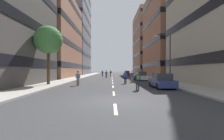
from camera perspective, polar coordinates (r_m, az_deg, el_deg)
The scene contains 20 objects.
ground_plane at distance 41.80m, azimuth -0.02°, elevation -2.47°, with size 191.87×191.87×0.00m, color #333335.
sidewalk_left at distance 46.44m, azimuth -9.84°, elevation -2.12°, with size 3.19×87.94×0.14m, color #9E9991.
sidewalk_right at distance 46.51m, azimuth 9.75°, elevation -2.12°, with size 3.19×87.94×0.14m, color #9E9991.
lane_markings at distance 42.83m, azimuth -0.02°, elevation -2.40°, with size 0.16×72.20×0.01m.
building_left_mid at distance 44.10m, azimuth -23.25°, elevation 10.60°, with size 15.35×21.38×19.65m.
building_left_far at distance 66.53m, azimuth -15.55°, elevation 14.91°, with size 15.35×21.20×37.52m.
building_right_mid at distance 44.41m, azimuth 23.16°, elevation 11.57°, with size 15.35×17.62×21.25m.
building_right_far at distance 65.23m, azimuth 15.30°, elevation 9.04°, with size 15.35×18.86×23.79m.
parked_car_near at distance 28.88m, azimuth 10.31°, elevation -2.27°, with size 1.82×4.40×1.52m.
parked_car_mid at distance 17.53m, azimuth 17.38°, elevation -3.86°, with size 1.82×4.40×1.52m.
parked_car_far at distance 54.04m, azimuth 5.34°, elevation -1.13°, with size 1.82×4.40×1.52m.
street_tree_near at distance 21.19m, azimuth -21.93°, elevation 9.91°, with size 3.39×3.39×7.12m.
streetlamp_right at distance 22.26m, azimuth 19.28°, elevation 5.86°, with size 2.13×0.30×6.50m.
skater_0 at distance 19.48m, azimuth -12.17°, elevation -2.52°, with size 0.57×0.92×1.78m.
skater_1 at distance 36.67m, azimuth -2.06°, elevation -1.30°, with size 0.54×0.90×1.78m.
skater_2 at distance 45.10m, azimuth -3.47°, elevation -0.98°, with size 0.55×0.91×1.78m.
skater_3 at distance 43.39m, azimuth -0.44°, elevation -1.03°, with size 0.55×0.92×1.78m.
skater_4 at distance 24.14m, azimuth 7.25°, elevation -2.00°, with size 0.57×0.92×1.78m.
skater_5 at distance 21.77m, azimuth 4.83°, elevation -2.31°, with size 0.54×0.91×1.78m.
skater_6 at distance 15.08m, azimuth 9.22°, elevation -3.31°, with size 0.53×0.90×1.78m.
Camera 1 is at (-0.21, -9.78, 1.93)m, focal length 25.41 mm.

